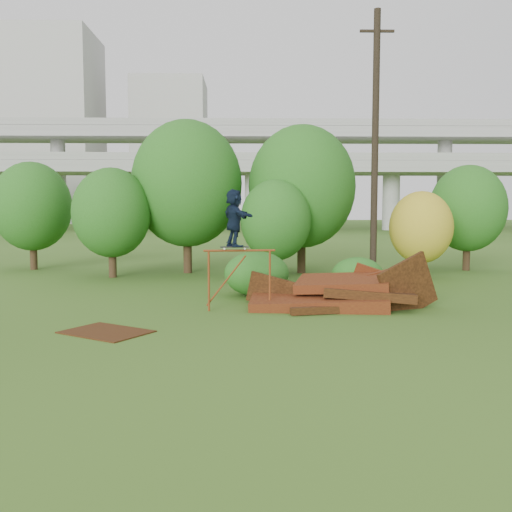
{
  "coord_description": "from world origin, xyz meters",
  "views": [
    {
      "loc": [
        -1.12,
        -14.36,
        3.01
      ],
      "look_at": [
        -0.8,
        2.0,
        1.6
      ],
      "focal_mm": 40.0,
      "sensor_mm": 36.0,
      "label": 1
    }
  ],
  "objects_px": {
    "scrap_pile": "(335,295)",
    "utility_pole": "(375,145)",
    "skater": "(234,218)",
    "flat_plate": "(106,332)"
  },
  "relations": [
    {
      "from": "scrap_pile",
      "to": "utility_pole",
      "type": "height_order",
      "value": "utility_pole"
    },
    {
      "from": "utility_pole",
      "to": "skater",
      "type": "bearing_deg",
      "value": -128.01
    },
    {
      "from": "scrap_pile",
      "to": "skater",
      "type": "distance_m",
      "value": 3.87
    },
    {
      "from": "scrap_pile",
      "to": "utility_pole",
      "type": "relative_size",
      "value": 0.53
    },
    {
      "from": "scrap_pile",
      "to": "utility_pole",
      "type": "xyz_separation_m",
      "value": [
        2.66,
        6.65,
        5.22
      ]
    },
    {
      "from": "skater",
      "to": "flat_plate",
      "type": "height_order",
      "value": "skater"
    },
    {
      "from": "flat_plate",
      "to": "utility_pole",
      "type": "bearing_deg",
      "value": 49.24
    },
    {
      "from": "skater",
      "to": "scrap_pile",
      "type": "bearing_deg",
      "value": -104.24
    },
    {
      "from": "skater",
      "to": "flat_plate",
      "type": "relative_size",
      "value": 0.84
    },
    {
      "from": "scrap_pile",
      "to": "flat_plate",
      "type": "relative_size",
      "value": 2.94
    }
  ]
}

